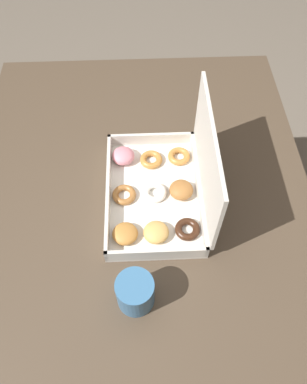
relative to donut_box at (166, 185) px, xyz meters
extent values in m
plane|color=#6B6054|center=(0.04, -0.06, -0.77)|extent=(8.00, 8.00, 0.00)
cube|color=#4C3D2D|center=(0.04, -0.06, -0.06)|extent=(1.15, 0.86, 0.03)
cylinder|color=#4C3D2D|center=(-0.49, -0.44, -0.42)|extent=(0.06, 0.06, 0.69)
cylinder|color=#4C3D2D|center=(-0.49, 0.32, -0.42)|extent=(0.06, 0.06, 0.69)
cube|color=silver|center=(0.00, -0.03, -0.04)|extent=(0.34, 0.23, 0.01)
cube|color=beige|center=(0.00, -0.14, -0.02)|extent=(0.34, 0.01, 0.04)
cube|color=beige|center=(0.00, 0.08, -0.02)|extent=(0.34, 0.01, 0.04)
cube|color=beige|center=(-0.17, -0.03, -0.02)|extent=(0.01, 0.23, 0.04)
cube|color=beige|center=(0.16, -0.03, -0.02)|extent=(0.01, 0.23, 0.04)
cube|color=beige|center=(0.00, 0.09, 0.09)|extent=(0.34, 0.01, 0.19)
ellipsoid|color=pink|center=(-0.11, -0.10, -0.02)|extent=(0.06, 0.06, 0.03)
torus|color=#9E6633|center=(0.00, -0.10, -0.03)|extent=(0.06, 0.06, 0.02)
ellipsoid|color=#B77A38|center=(0.11, -0.10, -0.03)|extent=(0.06, 0.06, 0.03)
torus|color=#B77A38|center=(-0.11, -0.03, -0.03)|extent=(0.06, 0.06, 0.02)
torus|color=white|center=(0.00, -0.03, -0.03)|extent=(0.06, 0.06, 0.02)
ellipsoid|color=tan|center=(0.11, -0.03, -0.03)|extent=(0.06, 0.06, 0.03)
torus|color=#B77A38|center=(-0.11, 0.04, -0.03)|extent=(0.06, 0.06, 0.02)
ellipsoid|color=#9E6633|center=(0.00, 0.04, -0.03)|extent=(0.06, 0.06, 0.03)
torus|color=#381E11|center=(0.10, 0.04, -0.03)|extent=(0.06, 0.06, 0.02)
cylinder|color=teal|center=(0.25, -0.08, -0.01)|extent=(0.08, 0.08, 0.08)
cylinder|color=black|center=(0.25, -0.08, 0.03)|extent=(0.06, 0.06, 0.01)
camera|label=1|loc=(0.50, -0.05, 0.73)|focal=35.00mm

